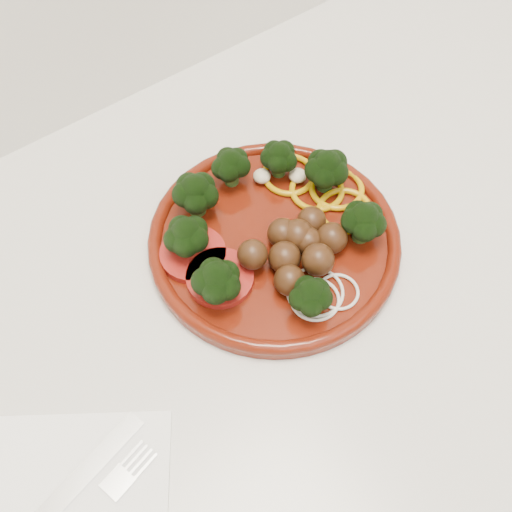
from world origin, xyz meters
TOP-DOWN VIEW (x-y plane):
  - counter at (0.00, 1.70)m, footprint 2.40×0.60m
  - plate at (0.17, 1.73)m, footprint 0.25×0.25m

SIDE VIEW (x-z plane):
  - counter at x=0.00m, z-range 0.00..0.90m
  - plate at x=0.17m, z-range 0.89..0.95m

